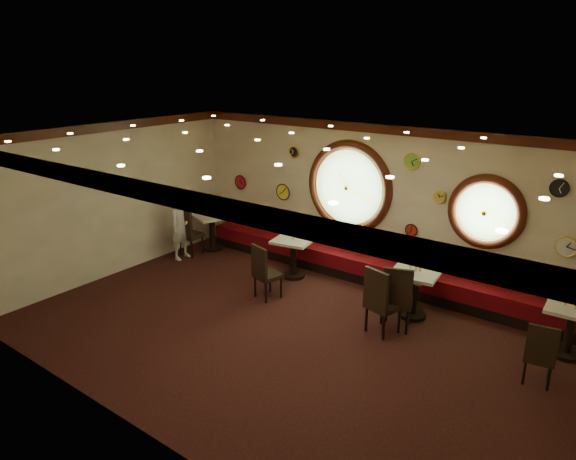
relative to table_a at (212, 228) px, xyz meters
The scene contains 50 objects.
floor 4.45m from the table_a, 29.36° to the right, with size 9.00×6.00×0.00m, color black.
ceiling 5.15m from the table_a, 29.36° to the right, with size 9.00×6.00×0.02m, color gold.
wall_back 4.08m from the table_a, 12.23° to the left, with size 9.00×0.02×3.20m, color beige.
wall_front 6.53m from the table_a, 53.31° to the right, with size 9.00×0.02×3.20m, color beige.
wall_left 2.50m from the table_a, 106.71° to the right, with size 0.02×6.00×3.20m, color beige.
molding_back 4.69m from the table_a, 11.51° to the left, with size 9.00×0.10×0.18m, color #3A140A.
molding_front 6.90m from the table_a, 53.04° to the right, with size 9.00×0.10×0.18m, color #3A140A.
molding_left 3.41m from the table_a, 105.49° to the right, with size 0.10×6.00×0.18m, color #3A140A.
banquette_base 3.91m from the table_a, ahead, with size 8.00×0.55×0.20m, color black.
banquette_seat 3.89m from the table_a, ahead, with size 8.00×0.55×0.30m, color #5C0711.
banquette_back 3.93m from the table_a, 11.37° to the left, with size 8.00×0.10×0.55m, color #5C070C.
porthole_left_glass 3.60m from the table_a, 14.31° to the left, with size 1.66×1.66×0.02m, color #7EAB67.
porthole_left_frame 3.60m from the table_a, 14.06° to the left, with size 1.98×1.98×0.18m, color #3A140A.
porthole_left_ring 3.59m from the table_a, 13.57° to the left, with size 1.61×1.61×0.03m, color yellow.
porthole_right_glass 6.23m from the table_a, ahead, with size 1.10×1.10×0.02m, color #7EAB67.
porthole_right_frame 6.23m from the table_a, ahead, with size 1.38×1.38×0.18m, color #3A140A.
porthole_right_ring 6.23m from the table_a, ahead, with size 1.09×1.09×0.03m, color yellow.
wall_clock_0 7.50m from the table_a, ahead, with size 0.34×0.34×0.03m, color white.
wall_clock_1 4.81m from the table_a, ahead, with size 0.24×0.24×0.03m, color red.
wall_clock_2 2.77m from the table_a, 23.24° to the left, with size 0.24×0.24×0.03m, color black.
wall_clock_3 7.43m from the table_a, ahead, with size 0.28×0.28×0.03m, color black.
wall_clock_4 1.99m from the table_a, 27.13° to the left, with size 0.36×0.36×0.03m, color yellow.
wall_clock_5 1.30m from the table_a, 72.55° to the left, with size 0.32×0.32×0.03m, color red.
wall_clock_6 5.44m from the table_a, ahead, with size 0.22×0.22×0.03m, color gold.
wall_clock_7 5.08m from the table_a, ahead, with size 0.30×0.30×0.03m, color #7CC23C.
table_a is the anchor object (origin of this frame).
table_b 2.56m from the table_a, ahead, with size 0.90×0.90×0.85m.
table_c 5.19m from the table_a, ahead, with size 0.76×0.76×0.74m.
table_d 5.32m from the table_a, ahead, with size 0.88×0.88×0.88m.
table_e 7.75m from the table_a, ahead, with size 0.78×0.78×0.83m.
chair_a 0.67m from the table_a, 102.38° to the right, with size 0.51×0.51×0.70m.
chair_b 3.05m from the table_a, 26.90° to the right, with size 0.56×0.56×0.67m.
chair_c 5.26m from the table_a, 14.12° to the right, with size 0.60×0.60×0.73m.
chair_d 5.37m from the table_a, 10.73° to the right, with size 0.62×0.62×0.72m.
chair_e 7.65m from the table_a, ahead, with size 0.46×0.46×0.60m.
condiment_a_salt 0.39m from the table_a, 127.38° to the left, with size 0.03×0.03×0.09m, color #B9B9BD.
condiment_b_salt 2.52m from the table_a, ahead, with size 0.04×0.04×0.11m, color silver.
condiment_c_salt 5.14m from the table_a, ahead, with size 0.04×0.04×0.11m, color #B8B9BD.
condiment_d_salt 5.20m from the table_a, ahead, with size 0.04×0.04×0.11m, color #BBBBBF.
condiment_a_pepper 0.37m from the table_a, 86.12° to the left, with size 0.03×0.03×0.09m, color silver.
condiment_b_pepper 2.61m from the table_a, ahead, with size 0.03×0.03×0.09m, color silver.
condiment_c_pepper 5.22m from the table_a, ahead, with size 0.03×0.03×0.09m, color silver.
condiment_d_pepper 5.34m from the table_a, ahead, with size 0.04×0.04×0.11m, color silver.
condiment_a_bottle 0.43m from the table_a, 11.61° to the left, with size 0.05×0.05×0.15m, color gold.
condiment_b_bottle 2.74m from the table_a, ahead, with size 0.05×0.05×0.17m, color gold.
condiment_c_bottle 5.29m from the table_a, ahead, with size 0.05×0.05×0.17m, color gold.
condiment_d_bottle 5.40m from the table_a, ahead, with size 0.05×0.05×0.16m, color yellow.
condiment_e_salt 7.64m from the table_a, ahead, with size 0.04×0.04×0.10m, color silver.
condiment_e_pepper 7.78m from the table_a, ahead, with size 0.04×0.04×0.11m, color silver.
waiter 0.88m from the table_a, 100.15° to the right, with size 0.57×0.37×1.56m, color white.
Camera 1 is at (4.57, -6.14, 4.37)m, focal length 32.00 mm.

